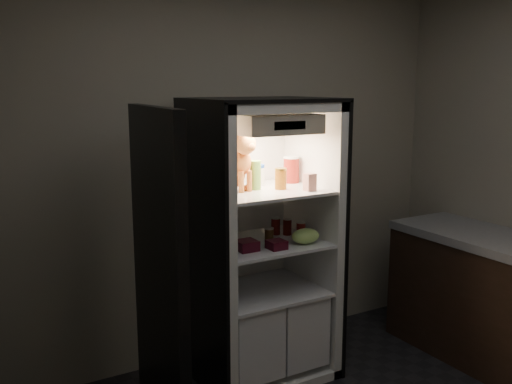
# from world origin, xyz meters

# --- Properties ---
(room_shell) EXTENTS (3.60, 3.60, 3.60)m
(room_shell) POSITION_xyz_m (0.00, 0.00, 1.62)
(room_shell) COLOR white
(room_shell) RESTS_ON floor
(refrigerator) EXTENTS (0.90, 0.72, 1.88)m
(refrigerator) POSITION_xyz_m (0.00, 1.38, 0.79)
(refrigerator) COLOR white
(refrigerator) RESTS_ON floor
(fridge_door) EXTENTS (0.14, 0.87, 1.85)m
(fridge_door) POSITION_xyz_m (-0.85, 0.99, 0.91)
(fridge_door) COLOR black
(fridge_door) RESTS_ON floor
(tabby_cat) EXTENTS (0.36, 0.40, 0.41)m
(tabby_cat) POSITION_xyz_m (-0.17, 1.41, 1.44)
(tabby_cat) COLOR #BF4A18
(tabby_cat) RESTS_ON refrigerator
(parmesan_shaker) EXTENTS (0.07, 0.07, 0.19)m
(parmesan_shaker) POSITION_xyz_m (-0.05, 1.34, 1.38)
(parmesan_shaker) COLOR green
(parmesan_shaker) RESTS_ON refrigerator
(mayo_tub) EXTENTS (0.10, 0.10, 0.14)m
(mayo_tub) POSITION_xyz_m (0.04, 1.47, 1.36)
(mayo_tub) COLOR white
(mayo_tub) RESTS_ON refrigerator
(salsa_jar) EXTENTS (0.08, 0.08, 0.14)m
(salsa_jar) POSITION_xyz_m (0.10, 1.27, 1.36)
(salsa_jar) COLOR maroon
(salsa_jar) RESTS_ON refrigerator
(pepper_jar) EXTENTS (0.11, 0.11, 0.18)m
(pepper_jar) POSITION_xyz_m (0.30, 1.45, 1.38)
(pepper_jar) COLOR maroon
(pepper_jar) RESTS_ON refrigerator
(cream_carton) EXTENTS (0.07, 0.07, 0.11)m
(cream_carton) POSITION_xyz_m (0.23, 1.13, 1.35)
(cream_carton) COLOR silver
(cream_carton) RESTS_ON refrigerator
(soda_can_a) EXTENTS (0.06, 0.06, 0.12)m
(soda_can_a) POSITION_xyz_m (0.17, 1.44, 1.00)
(soda_can_a) COLOR black
(soda_can_a) RESTS_ON refrigerator
(soda_can_b) EXTENTS (0.06, 0.06, 0.11)m
(soda_can_b) POSITION_xyz_m (0.23, 1.39, 1.00)
(soda_can_b) COLOR black
(soda_can_b) RESTS_ON refrigerator
(soda_can_c) EXTENTS (0.06, 0.06, 0.11)m
(soda_can_c) POSITION_xyz_m (0.25, 1.26, 1.00)
(soda_can_c) COLOR black
(soda_can_c) RESTS_ON refrigerator
(condiment_jar) EXTENTS (0.06, 0.06, 0.08)m
(condiment_jar) POSITION_xyz_m (0.05, 1.34, 0.98)
(condiment_jar) COLOR #4F3116
(condiment_jar) RESTS_ON refrigerator
(grape_bag) EXTENTS (0.20, 0.14, 0.10)m
(grape_bag) POSITION_xyz_m (0.21, 1.15, 0.99)
(grape_bag) COLOR #82B755
(grape_bag) RESTS_ON refrigerator
(berry_box_left) EXTENTS (0.13, 0.13, 0.06)m
(berry_box_left) POSITION_xyz_m (-0.19, 1.20, 0.97)
(berry_box_left) COLOR #4C0C1C
(berry_box_left) RESTS_ON refrigerator
(berry_box_right) EXTENTS (0.11, 0.11, 0.05)m
(berry_box_right) POSITION_xyz_m (-0.01, 1.14, 0.97)
(berry_box_right) COLOR #4C0C1C
(berry_box_right) RESTS_ON refrigerator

